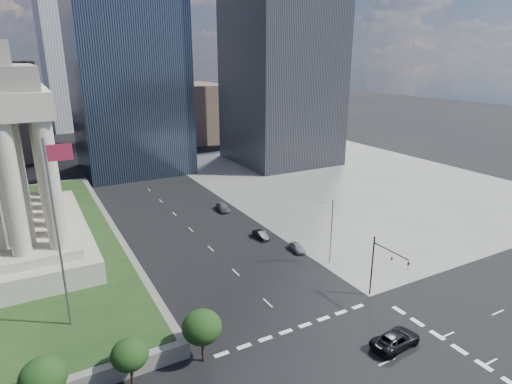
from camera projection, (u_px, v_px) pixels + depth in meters
ground at (124, 166)px, 119.73m from camera, size 500.00×500.00×0.00m
sidewalk_ne at (345, 178)px, 107.42m from camera, size 68.00×90.00×0.03m
flagpole at (58, 226)px, 42.24m from camera, size 2.52×0.24×20.00m
midrise_glass at (125, 53)px, 107.45m from camera, size 26.00×26.00×60.00m
building_filler_ne at (192, 112)px, 156.49m from camera, size 20.00×30.00×20.00m
traffic_signal_ne at (383, 263)px, 51.75m from camera, size 0.30×5.74×8.00m
street_lamp_north at (331, 227)px, 61.46m from camera, size 2.13×0.22×10.00m
pickup_truck at (396, 339)px, 44.74m from camera, size 6.05×3.22×1.62m
parked_sedan_near at (297, 247)px, 66.83m from camera, size 1.93×3.85×1.26m
parked_sedan_mid at (261, 235)px, 71.60m from camera, size 3.80×1.37×1.25m
parked_sedan_far at (223, 207)px, 84.48m from camera, size 2.41×4.82×1.58m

